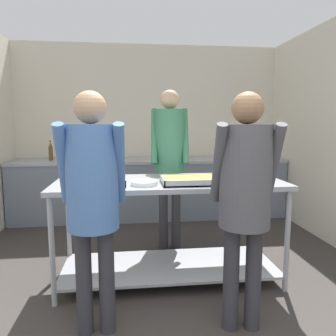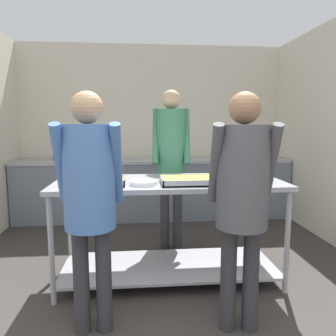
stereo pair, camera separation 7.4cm
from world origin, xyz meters
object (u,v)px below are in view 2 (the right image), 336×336
at_px(serving_tray_roast, 96,182).
at_px(guest_serving_left, 90,188).
at_px(serving_tray_vegetables, 190,181).
at_px(sauce_pan, 243,175).
at_px(cook_behind_counter, 171,151).
at_px(plate_stack, 144,183).
at_px(guest_serving_right, 242,187).
at_px(water_bottle, 55,151).

xyz_separation_m(serving_tray_roast, guest_serving_left, (0.03, -0.57, 0.07)).
bearing_deg(serving_tray_vegetables, serving_tray_roast, 179.57).
xyz_separation_m(serving_tray_vegetables, sauce_pan, (0.50, 0.10, 0.02)).
bearing_deg(serving_tray_roast, cook_behind_counter, 51.08).
height_order(plate_stack, serving_tray_vegetables, serving_tray_vegetables).
bearing_deg(guest_serving_left, sauce_pan, 28.03).
xyz_separation_m(serving_tray_roast, guest_serving_right, (1.04, -0.65, 0.06)).
height_order(serving_tray_vegetables, guest_serving_left, guest_serving_left).
distance_m(guest_serving_left, water_bottle, 2.94).
relative_size(serving_tray_roast, sauce_pan, 1.14).
bearing_deg(sauce_pan, serving_tray_vegetables, -168.57).
bearing_deg(water_bottle, cook_behind_counter, -39.93).
bearing_deg(sauce_pan, serving_tray_roast, -175.80).
bearing_deg(serving_tray_roast, guest_serving_right, -32.05).
bearing_deg(guest_serving_right, water_bottle, 123.55).
bearing_deg(serving_tray_vegetables, guest_serving_right, -68.81).
relative_size(serving_tray_vegetables, guest_serving_right, 0.30).
relative_size(guest_serving_left, cook_behind_counter, 0.91).
bearing_deg(guest_serving_left, plate_stack, 55.69).
relative_size(plate_stack, guest_serving_right, 0.14).
distance_m(serving_tray_roast, guest_serving_left, 0.58).
xyz_separation_m(guest_serving_right, cook_behind_counter, (-0.32, 1.54, 0.11)).
relative_size(plate_stack, sauce_pan, 0.53).
distance_m(serving_tray_vegetables, cook_behind_counter, 0.92).
relative_size(sauce_pan, guest_serving_left, 0.26).
bearing_deg(water_bottle, guest_serving_left, -72.21).
height_order(guest_serving_left, guest_serving_right, guest_serving_left).
relative_size(plate_stack, guest_serving_left, 0.14).
distance_m(serving_tray_vegetables, guest_serving_right, 0.69).
bearing_deg(serving_tray_vegetables, cook_behind_counter, 94.18).
height_order(cook_behind_counter, water_bottle, cook_behind_counter).
bearing_deg(serving_tray_roast, guest_serving_left, -87.08).
bearing_deg(guest_serving_left, serving_tray_vegetables, 36.80).
xyz_separation_m(guest_serving_right, water_bottle, (-1.91, 2.88, 0.01)).
bearing_deg(serving_tray_roast, serving_tray_vegetables, -0.43).
distance_m(sauce_pan, guest_serving_left, 1.42).
xyz_separation_m(sauce_pan, guest_serving_right, (-0.25, -0.74, 0.04)).
bearing_deg(serving_tray_vegetables, plate_stack, -175.16).
bearing_deg(guest_serving_right, serving_tray_vegetables, 111.19).
distance_m(serving_tray_roast, plate_stack, 0.40).
bearing_deg(guest_serving_left, serving_tray_roast, 92.92).
distance_m(serving_tray_vegetables, sauce_pan, 0.51).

